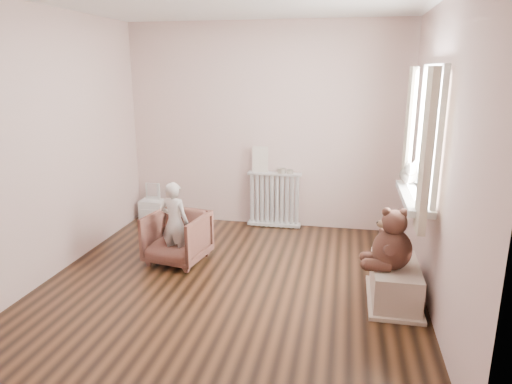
% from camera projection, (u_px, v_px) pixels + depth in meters
% --- Properties ---
extents(floor, '(3.60, 3.60, 0.01)m').
position_uv_depth(floor, '(232.00, 281.00, 4.48)').
color(floor, black).
rests_on(floor, ground).
extents(back_wall, '(3.60, 0.02, 2.60)m').
position_uv_depth(back_wall, '(265.00, 127.00, 5.84)').
color(back_wall, beige).
rests_on(back_wall, ground).
extents(front_wall, '(3.60, 0.02, 2.60)m').
position_uv_depth(front_wall, '(146.00, 208.00, 2.43)').
color(front_wall, beige).
rests_on(front_wall, ground).
extents(left_wall, '(0.02, 3.60, 2.60)m').
position_uv_depth(left_wall, '(53.00, 144.00, 4.48)').
color(left_wall, beige).
rests_on(left_wall, ground).
extents(right_wall, '(0.02, 3.60, 2.60)m').
position_uv_depth(right_wall, '(439.00, 158.00, 3.80)').
color(right_wall, beige).
rests_on(right_wall, ground).
extents(window, '(0.03, 0.90, 1.10)m').
position_uv_depth(window, '(430.00, 135.00, 4.05)').
color(window, white).
rests_on(window, right_wall).
extents(window_sill, '(0.22, 1.10, 0.06)m').
position_uv_depth(window_sill, '(414.00, 197.00, 4.22)').
color(window_sill, silver).
rests_on(window_sill, right_wall).
extents(curtain_left, '(0.06, 0.26, 1.30)m').
position_uv_depth(curtain_left, '(427.00, 152.00, 3.55)').
color(curtain_left, beige).
rests_on(curtain_left, right_wall).
extents(curtain_right, '(0.06, 0.26, 1.30)m').
position_uv_depth(curtain_right, '(409.00, 133.00, 4.62)').
color(curtain_right, beige).
rests_on(curtain_right, right_wall).
extents(radiator, '(0.69, 0.13, 0.73)m').
position_uv_depth(radiator, '(274.00, 198.00, 5.94)').
color(radiator, silver).
rests_on(radiator, floor).
extents(paper_doll, '(0.20, 0.02, 0.33)m').
position_uv_depth(paper_doll, '(260.00, 159.00, 5.84)').
color(paper_doll, beige).
rests_on(paper_doll, radiator).
extents(tin_a, '(0.10, 0.10, 0.06)m').
position_uv_depth(tin_a, '(282.00, 171.00, 5.82)').
color(tin_a, '#A59E8C').
rests_on(tin_a, radiator).
extents(tin_b, '(0.08, 0.08, 0.05)m').
position_uv_depth(tin_b, '(290.00, 172.00, 5.80)').
color(tin_b, '#A59E8C').
rests_on(tin_b, radiator).
extents(toy_vanity, '(0.32, 0.23, 0.50)m').
position_uv_depth(toy_vanity, '(152.00, 200.00, 6.26)').
color(toy_vanity, silver).
rests_on(toy_vanity, floor).
extents(armchair, '(0.67, 0.69, 0.54)m').
position_uv_depth(armchair, '(177.00, 238.00, 4.88)').
color(armchair, brown).
rests_on(armchair, floor).
extents(child, '(0.35, 0.26, 0.88)m').
position_uv_depth(child, '(175.00, 223.00, 4.79)').
color(child, beige).
rests_on(child, armchair).
extents(toy_bench, '(0.40, 0.75, 0.35)m').
position_uv_depth(toy_bench, '(395.00, 280.00, 4.06)').
color(toy_bench, beige).
rests_on(toy_bench, floor).
extents(teddy_bear, '(0.44, 0.35, 0.53)m').
position_uv_depth(teddy_bear, '(393.00, 233.00, 3.87)').
color(teddy_bear, '#341C14').
rests_on(teddy_bear, toy_bench).
extents(plush_cat, '(0.24, 0.32, 0.24)m').
position_uv_depth(plush_cat, '(409.00, 174.00, 4.56)').
color(plush_cat, '#655D55').
rests_on(plush_cat, window_sill).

